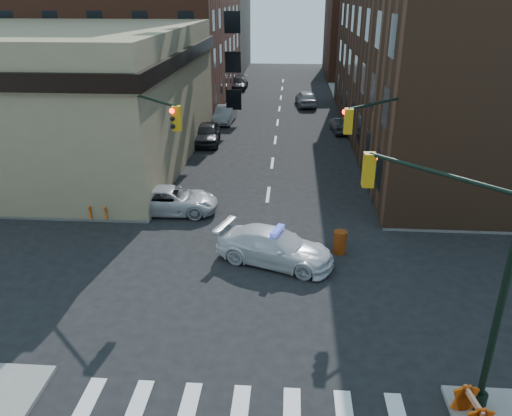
# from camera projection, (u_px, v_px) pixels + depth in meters

# --- Properties ---
(ground) EXTENTS (140.00, 140.00, 0.00)m
(ground) POSITION_uv_depth(u_px,v_px,m) (256.00, 284.00, 20.56)
(ground) COLOR black
(ground) RESTS_ON ground
(sidewalk_nw) EXTENTS (34.00, 54.50, 0.15)m
(sidewalk_nw) POSITION_uv_depth(u_px,v_px,m) (59.00, 107.00, 52.02)
(sidewalk_nw) COLOR gray
(sidewalk_nw) RESTS_ON ground
(bank_building) EXTENTS (22.00, 22.00, 9.00)m
(bank_building) POSITION_uv_depth(u_px,v_px,m) (32.00, 94.00, 35.00)
(bank_building) COLOR #958661
(bank_building) RESTS_ON ground
(commercial_row_ne) EXTENTS (14.00, 34.00, 14.00)m
(commercial_row_ne) POSITION_uv_depth(u_px,v_px,m) (449.00, 51.00, 37.54)
(commercial_row_ne) COLOR #4F311F
(commercial_row_ne) RESTS_ON ground
(filler_nw) EXTENTS (20.00, 18.00, 16.00)m
(filler_nw) POSITION_uv_depth(u_px,v_px,m) (180.00, 15.00, 75.20)
(filler_nw) COLOR brown
(filler_nw) RESTS_ON ground
(filler_ne) EXTENTS (16.00, 16.00, 12.00)m
(filler_ne) POSITION_uv_depth(u_px,v_px,m) (384.00, 32.00, 70.38)
(filler_ne) COLOR #582B1B
(filler_ne) RESTS_ON ground
(signal_pole_se) EXTENTS (5.40, 5.27, 8.00)m
(signal_pole_se) POSITION_uv_depth(u_px,v_px,m) (468.00, 256.00, 13.28)
(signal_pole_se) COLOR black
(signal_pole_se) RESTS_ON sidewalk_se
(signal_pole_nw) EXTENTS (3.58, 3.67, 8.00)m
(signal_pole_nw) POSITION_uv_depth(u_px,v_px,m) (144.00, 144.00, 24.11)
(signal_pole_nw) COLOR black
(signal_pole_nw) RESTS_ON sidewalk_nw
(signal_pole_ne) EXTENTS (3.67, 3.58, 8.00)m
(signal_pole_ne) POSITION_uv_depth(u_px,v_px,m) (388.00, 149.00, 23.36)
(signal_pole_ne) COLOR black
(signal_pole_ne) RESTS_ON sidewalk_ne
(tree_ne_near) EXTENTS (3.00, 3.00, 4.85)m
(tree_ne_near) POSITION_uv_depth(u_px,v_px,m) (365.00, 89.00, 42.50)
(tree_ne_near) COLOR black
(tree_ne_near) RESTS_ON sidewalk_ne
(tree_ne_far) EXTENTS (3.00, 3.00, 4.85)m
(tree_ne_far) POSITION_uv_depth(u_px,v_px,m) (355.00, 75.00, 49.82)
(tree_ne_far) COLOR black
(tree_ne_far) RESTS_ON sidewalk_ne
(police_car) EXTENTS (5.68, 3.77, 1.53)m
(police_car) POSITION_uv_depth(u_px,v_px,m) (275.00, 247.00, 21.97)
(police_car) COLOR silver
(police_car) RESTS_ON ground
(pickup) EXTENTS (5.20, 2.53, 1.42)m
(pickup) POSITION_uv_depth(u_px,v_px,m) (171.00, 200.00, 27.07)
(pickup) COLOR #BABBBF
(pickup) RESTS_ON ground
(parked_car_wnear) EXTENTS (2.28, 4.88, 1.62)m
(parked_car_wnear) POSITION_uv_depth(u_px,v_px,m) (207.00, 133.00, 39.54)
(parked_car_wnear) COLOR black
(parked_car_wnear) RESTS_ON ground
(parked_car_wfar) EXTENTS (1.85, 4.64, 1.50)m
(parked_car_wfar) POSITION_uv_depth(u_px,v_px,m) (225.00, 114.00, 45.99)
(parked_car_wfar) COLOR gray
(parked_car_wfar) RESTS_ON ground
(parked_car_wdeep) EXTENTS (2.04, 4.93, 1.42)m
(parked_car_wdeep) POSITION_uv_depth(u_px,v_px,m) (239.00, 84.00, 61.84)
(parked_car_wdeep) COLOR black
(parked_car_wdeep) RESTS_ON ground
(parked_car_enear) EXTENTS (1.73, 3.98, 1.27)m
(parked_car_enear) POSITION_uv_depth(u_px,v_px,m) (341.00, 125.00, 42.76)
(parked_car_enear) COLOR black
(parked_car_enear) RESTS_ON ground
(parked_car_efar) EXTENTS (2.46, 5.02, 1.65)m
(parked_car_efar) POSITION_uv_depth(u_px,v_px,m) (306.00, 98.00, 52.72)
(parked_car_efar) COLOR #96989E
(parked_car_efar) RESTS_ON ground
(pedestrian_a) EXTENTS (0.77, 0.61, 1.87)m
(pedestrian_a) POSITION_uv_depth(u_px,v_px,m) (80.00, 190.00, 27.47)
(pedestrian_a) COLOR black
(pedestrian_a) RESTS_ON sidewalk_nw
(pedestrian_b) EXTENTS (1.04, 0.94, 1.74)m
(pedestrian_b) POSITION_uv_depth(u_px,v_px,m) (109.00, 201.00, 26.19)
(pedestrian_b) COLOR black
(pedestrian_b) RESTS_ON sidewalk_nw
(pedestrian_c) EXTENTS (0.97, 1.10, 1.78)m
(pedestrian_c) POSITION_uv_depth(u_px,v_px,m) (74.00, 191.00, 27.42)
(pedestrian_c) COLOR #1D212C
(pedestrian_c) RESTS_ON sidewalk_nw
(barrel_road) EXTENTS (0.73, 0.73, 1.08)m
(barrel_road) POSITION_uv_depth(u_px,v_px,m) (340.00, 242.00, 22.88)
(barrel_road) COLOR #C15C09
(barrel_road) RESTS_ON ground
(barrel_bank) EXTENTS (0.69, 0.69, 1.03)m
(barrel_bank) POSITION_uv_depth(u_px,v_px,m) (167.00, 200.00, 27.60)
(barrel_bank) COLOR #E0440A
(barrel_bank) RESTS_ON ground
(barricade_se_a) EXTENTS (0.71, 1.18, 0.83)m
(barricade_se_a) POSITION_uv_depth(u_px,v_px,m) (472.00, 410.00, 13.64)
(barricade_se_a) COLOR #BE4A08
(barricade_se_a) RESTS_ON sidewalk_se
(barricade_nw_a) EXTENTS (1.11, 0.58, 0.82)m
(barricade_nw_a) POSITION_uv_depth(u_px,v_px,m) (100.00, 211.00, 26.12)
(barricade_nw_a) COLOR #EF3B0B
(barricade_nw_a) RESTS_ON sidewalk_nw
(barricade_nw_b) EXTENTS (1.29, 0.84, 0.89)m
(barricade_nw_b) POSITION_uv_depth(u_px,v_px,m) (59.00, 201.00, 27.32)
(barricade_nw_b) COLOR #D73D0A
(barricade_nw_b) RESTS_ON sidewalk_nw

